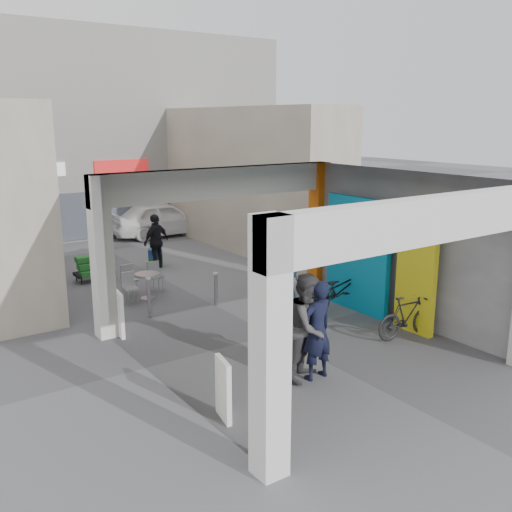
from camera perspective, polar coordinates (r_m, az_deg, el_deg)
ground at (r=12.59m, az=1.65°, el=-7.89°), size 90.00×90.00×0.00m
arcade_canopy at (r=11.65m, az=6.26°, el=2.08°), size 6.40×6.45×6.40m
far_building at (r=24.43m, az=-18.56°, el=11.45°), size 18.00×4.08×8.00m
plaza_bldg_right at (r=20.55m, az=-0.63°, el=7.70°), size 2.00×9.00×5.00m
bollard_left at (r=13.74m, az=-10.63°, el=-4.15°), size 0.09×0.09×0.96m
bollard_center at (r=14.40m, az=-4.04°, el=-3.36°), size 0.09×0.09×0.84m
bollard_right at (r=15.08m, az=1.00°, el=-2.47°), size 0.09×0.09×0.88m
advert_board_near at (r=9.13m, az=-3.26°, el=-13.13°), size 0.20×0.55×1.00m
advert_board_far at (r=12.72m, az=-13.51°, el=-5.62°), size 0.16×0.56×1.00m
cafe_set at (r=15.42m, az=-11.53°, el=-2.97°), size 1.35×1.09×0.81m
produce_stand at (r=17.26m, az=-15.88°, el=-1.45°), size 1.10×0.59×0.72m
crate_stack at (r=18.51m, az=-10.03°, el=-0.15°), size 0.55×0.50×0.56m
border_collie at (r=12.29m, az=5.48°, el=-7.10°), size 0.26×0.51×0.71m
man_with_dog at (r=10.34m, az=6.09°, el=-7.37°), size 0.70×0.49×1.85m
man_back_turned at (r=10.34m, az=5.24°, el=-7.03°), size 1.18×1.08×1.96m
man_elderly at (r=14.29m, az=3.17°, el=-2.10°), size 0.82×0.63×1.50m
man_crates at (r=18.12m, az=-9.95°, el=1.46°), size 1.10×0.76×1.73m
bicycle_front at (r=14.07m, az=8.38°, el=-3.34°), size 2.10×0.75×1.10m
bicycle_rear at (r=12.72m, az=14.88°, el=-5.88°), size 1.60×0.61×0.94m
white_van at (r=23.24m, az=-9.36°, el=3.73°), size 4.17×1.80×1.40m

